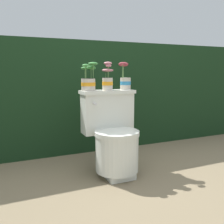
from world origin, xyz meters
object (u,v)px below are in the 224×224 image
at_px(potted_plant_left, 89,81).
at_px(potted_plant_midleft, 108,80).
at_px(potted_plant_middle, 125,79).
at_px(toilet, 113,136).

height_order(potted_plant_left, potted_plant_midleft, potted_plant_midleft).
relative_size(potted_plant_midleft, potted_plant_middle, 0.99).
bearing_deg(potted_plant_middle, toilet, -141.41).
xyz_separation_m(toilet, potted_plant_midleft, (0.00, 0.13, 0.48)).
bearing_deg(potted_plant_left, potted_plant_midleft, -2.36).
xyz_separation_m(toilet, potted_plant_left, (-0.17, 0.13, 0.47)).
distance_m(toilet, potted_plant_midleft, 0.49).
distance_m(potted_plant_left, potted_plant_midleft, 0.17).
bearing_deg(potted_plant_midleft, toilet, -90.50).
xyz_separation_m(potted_plant_left, potted_plant_midleft, (0.17, -0.01, 0.01)).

